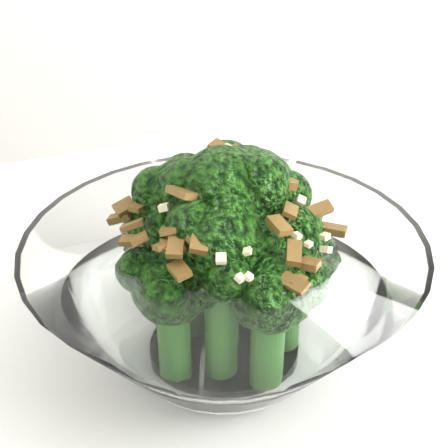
{
  "coord_description": "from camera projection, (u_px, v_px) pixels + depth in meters",
  "views": [
    {
      "loc": [
        0.1,
        -0.19,
        1.05
      ],
      "look_at": [
        0.08,
        0.15,
        0.85
      ],
      "focal_mm": 55.0,
      "sensor_mm": 36.0,
      "label": 1
    }
  ],
  "objects": [
    {
      "name": "broccoli_dish",
      "position": [
        225.0,
        283.0,
        0.42
      ],
      "size": [
        0.24,
        0.24,
        0.15
      ],
      "color": "white",
      "rests_on": "table"
    }
  ]
}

